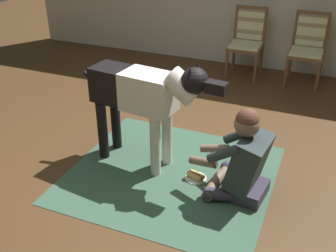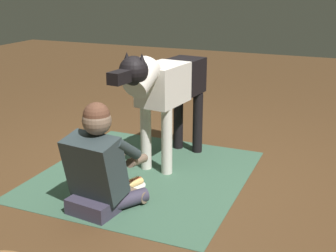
{
  "view_description": "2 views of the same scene",
  "coord_description": "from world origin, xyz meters",
  "px_view_note": "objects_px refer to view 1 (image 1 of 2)",
  "views": [
    {
      "loc": [
        1.24,
        -2.99,
        2.22
      ],
      "look_at": [
        0.01,
        0.0,
        0.45
      ],
      "focal_mm": 43.12,
      "sensor_mm": 36.0,
      "label": 1
    },
    {
      "loc": [
        3.35,
        1.51,
        1.65
      ],
      "look_at": [
        0.13,
        0.16,
        0.5
      ],
      "focal_mm": 48.33,
      "sensor_mm": 36.0,
      "label": 2
    }
  ],
  "objects_px": {
    "hot_dog_on_plate": "(196,176)",
    "dining_chair_right_of_pair": "(308,46)",
    "large_dog": "(144,95)",
    "dining_chair_left_of_pair": "(248,39)",
    "person_sitting_on_floor": "(243,161)"
  },
  "relations": [
    {
      "from": "hot_dog_on_plate",
      "to": "dining_chair_right_of_pair",
      "type": "bearing_deg",
      "value": 76.91
    },
    {
      "from": "dining_chair_right_of_pair",
      "to": "hot_dog_on_plate",
      "type": "xyz_separation_m",
      "value": [
        -0.65,
        -2.79,
        -0.52
      ]
    },
    {
      "from": "large_dog",
      "to": "hot_dog_on_plate",
      "type": "distance_m",
      "value": 0.89
    },
    {
      "from": "dining_chair_left_of_pair",
      "to": "large_dog",
      "type": "bearing_deg",
      "value": -97.35
    },
    {
      "from": "dining_chair_right_of_pair",
      "to": "large_dog",
      "type": "xyz_separation_m",
      "value": [
        -1.19,
        -2.72,
        0.19
      ]
    },
    {
      "from": "dining_chair_left_of_pair",
      "to": "person_sitting_on_floor",
      "type": "height_order",
      "value": "dining_chair_left_of_pair"
    },
    {
      "from": "large_dog",
      "to": "hot_dog_on_plate",
      "type": "relative_size",
      "value": 7.24
    },
    {
      "from": "dining_chair_right_of_pair",
      "to": "person_sitting_on_floor",
      "type": "xyz_separation_m",
      "value": [
        -0.23,
        -2.84,
        -0.21
      ]
    },
    {
      "from": "dining_chair_left_of_pair",
      "to": "person_sitting_on_floor",
      "type": "distance_m",
      "value": 2.91
    },
    {
      "from": "dining_chair_right_of_pair",
      "to": "dining_chair_left_of_pair",
      "type": "bearing_deg",
      "value": 180.0
    },
    {
      "from": "person_sitting_on_floor",
      "to": "large_dog",
      "type": "height_order",
      "value": "large_dog"
    },
    {
      "from": "hot_dog_on_plate",
      "to": "dining_chair_left_of_pair",
      "type": "bearing_deg",
      "value": 93.88
    },
    {
      "from": "dining_chair_left_of_pair",
      "to": "person_sitting_on_floor",
      "type": "relative_size",
      "value": 1.19
    },
    {
      "from": "dining_chair_left_of_pair",
      "to": "large_dog",
      "type": "xyz_separation_m",
      "value": [
        -0.35,
        -2.72,
        0.19
      ]
    },
    {
      "from": "person_sitting_on_floor",
      "to": "large_dog",
      "type": "distance_m",
      "value": 1.05
    }
  ]
}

